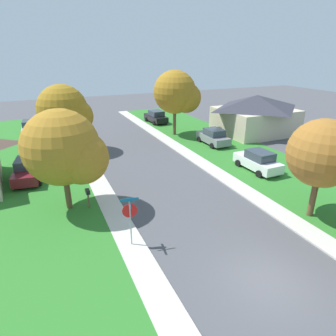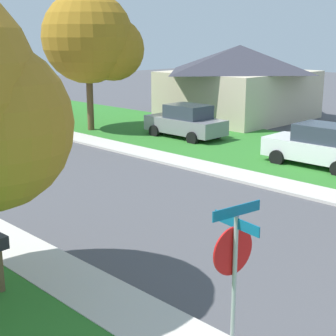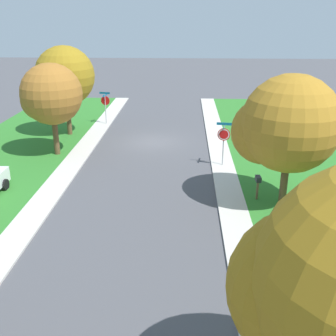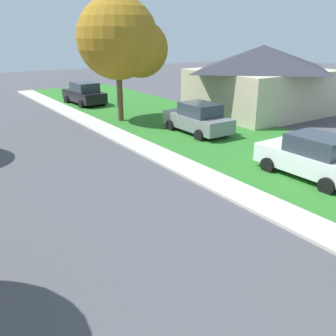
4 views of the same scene
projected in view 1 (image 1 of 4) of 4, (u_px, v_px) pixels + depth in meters
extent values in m
plane|color=#4C4C51|center=(267.00, 281.00, 12.82)|extent=(120.00, 120.00, 0.00)
cube|color=beige|center=(212.00, 170.00, 24.75)|extent=(1.40, 56.00, 0.10)
cube|color=#2D7528|center=(256.00, 162.00, 26.52)|extent=(8.00, 56.00, 0.08)
cube|color=beige|center=(102.00, 189.00, 21.21)|extent=(1.40, 56.00, 0.10)
cube|color=#2D7528|center=(32.00, 202.00, 19.44)|extent=(8.00, 56.00, 0.08)
cylinder|color=#9E9EA3|center=(131.00, 224.00, 14.68)|extent=(0.07, 0.07, 2.60)
cylinder|color=red|center=(130.00, 211.00, 14.44)|extent=(0.76, 0.15, 0.76)
cylinder|color=white|center=(130.00, 210.00, 14.46)|extent=(0.66, 0.11, 0.67)
cylinder|color=red|center=(130.00, 210.00, 14.46)|extent=(0.54, 0.09, 0.55)
cube|color=#0F5B84|center=(129.00, 200.00, 14.16)|extent=(0.91, 0.16, 0.16)
cube|color=#0F5B84|center=(129.00, 203.00, 14.23)|extent=(0.16, 0.91, 0.16)
cube|color=silver|center=(31.00, 130.00, 34.77)|extent=(1.97, 4.37, 0.76)
cube|color=#2D3842|center=(30.00, 123.00, 34.67)|extent=(1.68, 2.16, 0.68)
cylinder|color=black|center=(39.00, 135.00, 34.07)|extent=(0.27, 0.65, 0.64)
cylinder|color=black|center=(22.00, 136.00, 33.46)|extent=(0.27, 0.65, 0.64)
cylinder|color=black|center=(40.00, 129.00, 36.37)|extent=(0.27, 0.65, 0.64)
cylinder|color=black|center=(24.00, 131.00, 35.75)|extent=(0.27, 0.65, 0.64)
cube|color=black|center=(156.00, 118.00, 40.74)|extent=(2.06, 4.40, 0.76)
cube|color=#2D3842|center=(156.00, 113.00, 40.30)|extent=(1.73, 2.19, 0.68)
cylinder|color=black|center=(146.00, 120.00, 41.59)|extent=(0.28, 0.65, 0.64)
cylinder|color=black|center=(158.00, 118.00, 42.36)|extent=(0.28, 0.65, 0.64)
cylinder|color=black|center=(154.00, 123.00, 39.40)|extent=(0.28, 0.65, 0.64)
cylinder|color=black|center=(166.00, 122.00, 40.17)|extent=(0.28, 0.65, 0.64)
cube|color=gray|center=(213.00, 138.00, 31.28)|extent=(1.80, 4.30, 0.76)
cube|color=#2D3842|center=(214.00, 132.00, 30.85)|extent=(1.60, 2.10, 0.68)
cylinder|color=black|center=(199.00, 139.00, 32.22)|extent=(0.24, 0.64, 0.64)
cylinder|color=black|center=(213.00, 138.00, 32.90)|extent=(0.24, 0.64, 0.64)
cylinder|color=black|center=(212.00, 146.00, 29.96)|extent=(0.24, 0.64, 0.64)
cylinder|color=black|center=(227.00, 144.00, 30.63)|extent=(0.24, 0.64, 0.64)
cube|color=maroon|center=(28.00, 172.00, 22.53)|extent=(2.37, 4.51, 0.76)
cube|color=#2D3842|center=(27.00, 163.00, 22.44)|extent=(1.87, 2.30, 0.68)
cylinder|color=black|center=(40.00, 182.00, 21.72)|extent=(0.33, 0.67, 0.64)
cylinder|color=black|center=(13.00, 185.00, 21.26)|extent=(0.33, 0.67, 0.64)
cylinder|color=black|center=(43.00, 169.00, 24.10)|extent=(0.33, 0.67, 0.64)
cylinder|color=black|center=(20.00, 172.00, 23.63)|extent=(0.33, 0.67, 0.64)
cube|color=white|center=(257.00, 163.00, 24.43)|extent=(1.86, 4.33, 0.76)
cube|color=#2D3842|center=(260.00, 155.00, 23.99)|extent=(1.63, 2.12, 0.68)
cylinder|color=black|center=(238.00, 163.00, 25.35)|extent=(0.25, 0.64, 0.64)
cylinder|color=black|center=(255.00, 160.00, 26.05)|extent=(0.25, 0.64, 0.64)
cylinder|color=black|center=(259.00, 174.00, 23.10)|extent=(0.25, 0.64, 0.64)
cylinder|color=black|center=(276.00, 171.00, 23.80)|extent=(0.25, 0.64, 0.64)
cylinder|color=brown|center=(175.00, 121.00, 34.45)|extent=(0.36, 0.36, 3.36)
sphere|color=#9B6D1B|center=(175.00, 92.00, 33.18)|extent=(4.88, 4.88, 4.88)
sphere|color=#9B6D1B|center=(186.00, 98.00, 33.21)|extent=(3.41, 3.41, 3.41)
cylinder|color=brown|center=(313.00, 196.00, 17.35)|extent=(0.36, 0.36, 2.71)
sphere|color=#9D6526|center=(322.00, 153.00, 16.34)|extent=(3.90, 3.90, 3.90)
cylinder|color=brown|center=(66.00, 139.00, 28.93)|extent=(0.36, 0.36, 2.55)
sphere|color=olive|center=(62.00, 110.00, 27.83)|extent=(4.75, 4.75, 4.75)
sphere|color=olive|center=(76.00, 116.00, 27.85)|extent=(3.32, 3.32, 3.32)
cylinder|color=brown|center=(67.00, 191.00, 18.26)|extent=(0.36, 0.36, 2.52)
sphere|color=#A27120|center=(61.00, 147.00, 17.20)|extent=(4.57, 4.57, 4.57)
sphere|color=#A27120|center=(82.00, 158.00, 17.21)|extent=(3.20, 3.20, 3.20)
cube|color=beige|center=(254.00, 121.00, 35.43)|extent=(8.44, 7.25, 3.00)
pyramid|color=#33333D|center=(257.00, 102.00, 34.57)|extent=(9.04, 7.85, 1.60)
cube|color=#51331E|center=(236.00, 119.00, 38.66)|extent=(1.00, 0.07, 2.10)
cube|color=brown|center=(89.00, 201.00, 18.59)|extent=(0.10, 0.10, 1.05)
cube|color=black|center=(88.00, 192.00, 18.34)|extent=(0.26, 0.49, 0.26)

